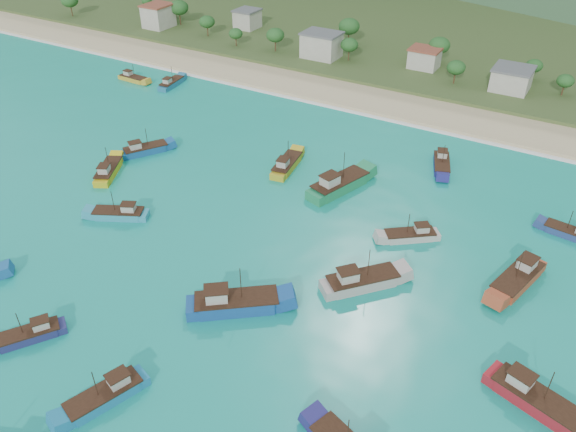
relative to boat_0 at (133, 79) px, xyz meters
The scene contains 22 objects.
ground 90.79m from the boat_0, 39.37° to the right, with size 600.00×600.00×0.00m, color #0D9584.
beach 73.38m from the boat_0, 16.97° to the left, with size 400.00×18.00×1.20m, color beige.
land 108.25m from the boat_0, 49.58° to the left, with size 400.00×110.00×2.40m, color #385123.
surf_line 71.19m from the boat_0, ahead, with size 400.00×2.50×0.08m, color white.
village 89.71m from the boat_0, 30.05° to the left, with size 209.46×29.16×7.14m.
vegetation 75.29m from the boat_0, 37.43° to the left, with size 275.13×26.20×8.60m.
boat_0 is the anchor object (origin of this frame).
boat_2 116.63m from the boat_0, ahead, with size 9.31×3.79×5.34m.
boat_4 97.28m from the boat_0, 18.74° to the right, with size 9.20×7.96×5.59m.
boat_6 129.17m from the boat_0, 25.55° to the right, with size 12.38×6.80×7.02m.
boat_7 89.14m from the boat_0, ahead, with size 6.05×10.42×5.91m.
boat_9 52.12m from the boat_0, 52.22° to the right, with size 7.55×10.61×6.13m.
boat_11 115.28m from the boat_0, 17.18° to the right, with size 6.64×12.67×7.18m.
boat_13 65.23m from the boat_0, 18.82° to the right, with size 4.78×11.12×6.36m.
boat_14 96.44m from the boat_0, 55.08° to the right, with size 7.35×9.13×5.42m.
boat_17 108.22m from the boat_0, 48.61° to the right, with size 6.31×10.75×6.10m.
boat_19 44.23m from the boat_0, 43.70° to the right, with size 7.96×10.30×6.05m.
boat_21 78.13m from the boat_0, 17.25° to the right, with size 8.21×14.51×8.23m.
boat_23 68.22m from the boat_0, 48.85° to the right, with size 10.19×7.09×5.87m.
boat_25 11.94m from the boat_0, 11.80° to the left, with size 4.01×9.76×5.60m.
boat_27 101.15m from the boat_0, 27.43° to the right, with size 10.85×11.49×7.21m.
boat_28 97.07m from the boat_0, 38.42° to the right, with size 13.10×11.34×7.95m.
Camera 1 is at (42.42, -50.21, 57.14)m, focal length 35.00 mm.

